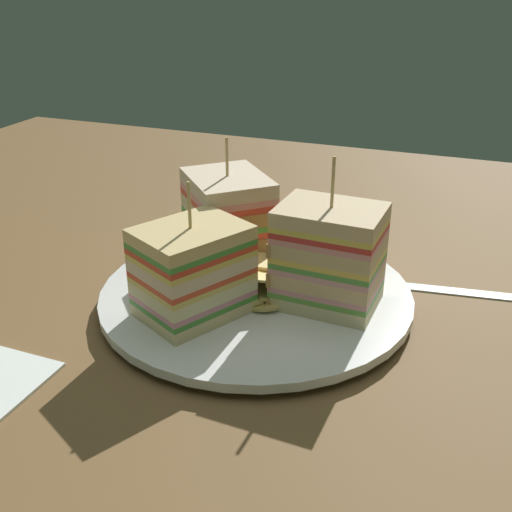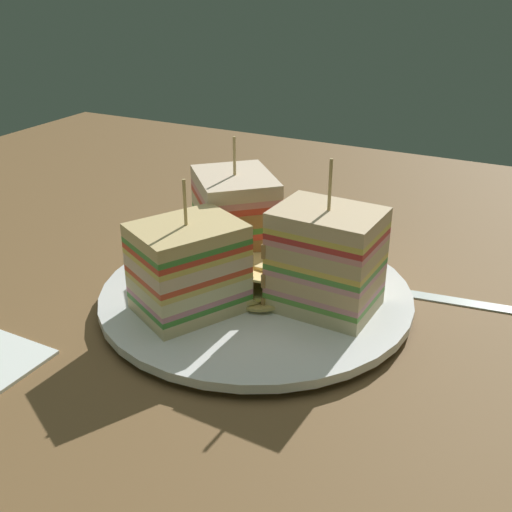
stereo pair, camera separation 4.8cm
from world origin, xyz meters
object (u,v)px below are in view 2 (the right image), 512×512
at_px(sandwich_wedge_0, 189,268).
at_px(chip_pile, 258,279).
at_px(sandwich_wedge_2, 236,219).
at_px(sandwich_wedge_1, 325,261).
at_px(plate, 256,295).

height_order(sandwich_wedge_0, chip_pile, sandwich_wedge_0).
distance_m(sandwich_wedge_2, chip_pile, 0.07).
distance_m(sandwich_wedge_0, sandwich_wedge_1, 0.10).
xyz_separation_m(sandwich_wedge_1, sandwich_wedge_2, (-0.10, 0.04, -0.00)).
bearing_deg(plate, sandwich_wedge_2, 134.84).
distance_m(sandwich_wedge_0, sandwich_wedge_2, 0.09).
height_order(plate, chip_pile, chip_pile).
bearing_deg(chip_pile, sandwich_wedge_2, 133.68).
bearing_deg(plate, chip_pile, -52.94).
height_order(sandwich_wedge_1, chip_pile, sandwich_wedge_1).
height_order(sandwich_wedge_2, chip_pile, sandwich_wedge_2).
distance_m(plate, sandwich_wedge_0, 0.07).
height_order(plate, sandwich_wedge_0, sandwich_wedge_0).
bearing_deg(sandwich_wedge_2, chip_pile, 1.09).
bearing_deg(sandwich_wedge_0, sandwich_wedge_2, 34.26).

